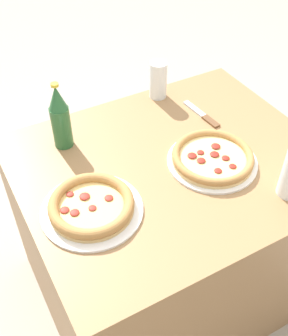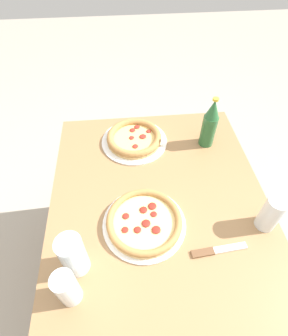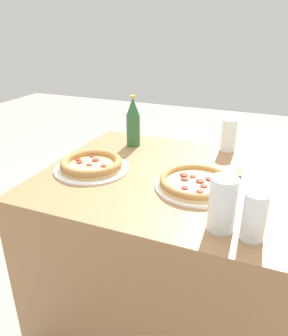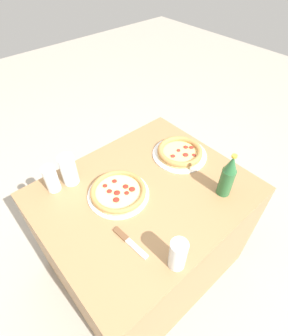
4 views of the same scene
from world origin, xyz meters
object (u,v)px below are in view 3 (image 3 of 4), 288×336
(pizza_margherita, at_px, (91,165))
(glass_cola, at_px, (254,219))
(glass_orange_juice, at_px, (229,137))
(knife, at_px, (239,168))
(beer_bottle, at_px, (133,122))
(pizza_salami, at_px, (196,183))
(glass_mango_juice, at_px, (222,207))

(pizza_margherita, relative_size, glass_cola, 2.15)
(glass_orange_juice, height_order, knife, glass_orange_juice)
(glass_cola, relative_size, beer_bottle, 0.58)
(pizza_salami, xyz_separation_m, beer_bottle, (0.38, -0.32, 0.09))
(glass_cola, bearing_deg, beer_bottle, -42.74)
(glass_cola, distance_m, beer_bottle, 0.81)
(pizza_salami, bearing_deg, glass_mango_juice, 119.28)
(pizza_margherita, relative_size, glass_mango_juice, 1.85)
(glass_mango_juice, bearing_deg, beer_bottle, -46.63)
(pizza_salami, relative_size, beer_bottle, 1.22)
(beer_bottle, height_order, knife, beer_bottle)
(pizza_margherita, bearing_deg, knife, -157.12)
(pizza_salami, height_order, glass_mango_juice, glass_mango_juice)
(knife, bearing_deg, pizza_margherita, 22.88)
(glass_cola, height_order, knife, glass_cola)
(beer_bottle, bearing_deg, glass_cola, 137.26)
(pizza_margherita, xyz_separation_m, glass_cola, (-0.63, 0.23, 0.04))
(pizza_margherita, xyz_separation_m, beer_bottle, (-0.04, -0.32, 0.09))
(pizza_salami, bearing_deg, pizza_margherita, 0.46)
(pizza_salami, height_order, pizza_margherita, pizza_margherita)
(glass_orange_juice, bearing_deg, pizza_salami, 84.45)
(glass_cola, relative_size, knife, 0.73)
(pizza_margherita, bearing_deg, glass_orange_juice, -137.79)
(pizza_salami, xyz_separation_m, glass_mango_juice, (-0.12, 0.22, 0.05))
(pizza_salami, distance_m, pizza_margherita, 0.42)
(beer_bottle, bearing_deg, glass_mango_juice, 133.37)
(pizza_margherita, distance_m, glass_orange_juice, 0.63)
(pizza_salami, relative_size, glass_mango_juice, 1.82)
(pizza_margherita, bearing_deg, glass_cola, 160.11)
(pizza_salami, relative_size, glass_orange_juice, 2.02)
(glass_mango_juice, height_order, glass_cola, glass_mango_juice)
(pizza_salami, bearing_deg, glass_orange_juice, -95.55)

